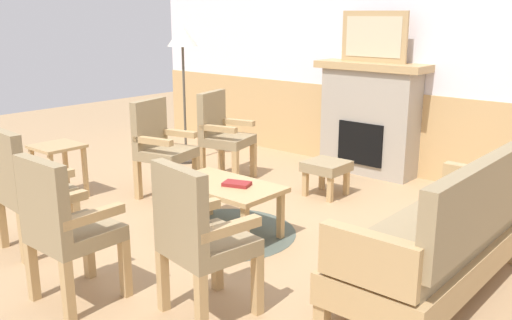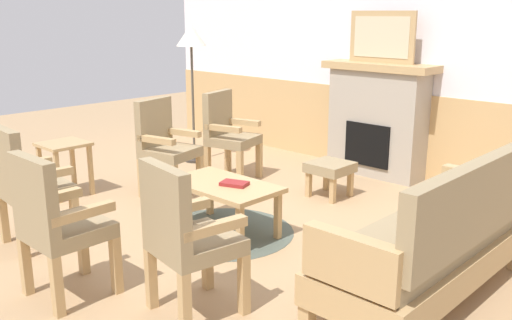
% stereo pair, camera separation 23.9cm
% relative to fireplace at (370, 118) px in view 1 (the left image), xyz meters
% --- Properties ---
extents(ground_plane, '(14.00, 14.00, 0.00)m').
position_rel_fireplace_xyz_m(ground_plane, '(0.00, -2.35, -0.65)').
color(ground_plane, tan).
extents(wall_back, '(7.20, 0.14, 2.70)m').
position_rel_fireplace_xyz_m(wall_back, '(0.00, 0.25, 0.66)').
color(wall_back, white).
rests_on(wall_back, ground_plane).
extents(fireplace, '(1.30, 0.44, 1.28)m').
position_rel_fireplace_xyz_m(fireplace, '(0.00, 0.00, 0.00)').
color(fireplace, '#A39989').
rests_on(fireplace, ground_plane).
extents(framed_picture, '(0.80, 0.04, 0.56)m').
position_rel_fireplace_xyz_m(framed_picture, '(0.00, 0.00, 0.91)').
color(framed_picture, tan).
rests_on(framed_picture, fireplace).
extents(couch, '(0.70, 1.80, 0.98)m').
position_rel_fireplace_xyz_m(couch, '(1.85, -2.29, -0.26)').
color(couch, tan).
rests_on(couch, ground_plane).
extents(coffee_table, '(0.96, 0.56, 0.44)m').
position_rel_fireplace_xyz_m(coffee_table, '(0.04, -2.44, -0.27)').
color(coffee_table, tan).
rests_on(coffee_table, ground_plane).
extents(round_rug, '(1.20, 1.20, 0.01)m').
position_rel_fireplace_xyz_m(round_rug, '(0.04, -2.44, -0.65)').
color(round_rug, '#4C564C').
rests_on(round_rug, ground_plane).
extents(book_on_table, '(0.25, 0.21, 0.03)m').
position_rel_fireplace_xyz_m(book_on_table, '(0.15, -2.41, -0.20)').
color(book_on_table, maroon).
rests_on(book_on_table, coffee_table).
extents(footstool, '(0.40, 0.40, 0.36)m').
position_rel_fireplace_xyz_m(footstool, '(0.11, -1.03, -0.37)').
color(footstool, tan).
rests_on(footstool, ground_plane).
extents(armchair_near_fireplace, '(0.58, 0.58, 0.98)m').
position_rel_fireplace_xyz_m(armchair_near_fireplace, '(-1.11, -1.29, -0.11)').
color(armchair_near_fireplace, tan).
rests_on(armchair_near_fireplace, ground_plane).
extents(armchair_by_window_left, '(0.57, 0.57, 0.98)m').
position_rel_fireplace_xyz_m(armchair_by_window_left, '(-1.17, -2.12, -0.11)').
color(armchair_by_window_left, tan).
rests_on(armchair_by_window_left, ground_plane).
extents(armchair_front_left, '(0.48, 0.48, 0.98)m').
position_rel_fireplace_xyz_m(armchair_front_left, '(0.09, -3.94, -0.11)').
color(armchair_front_left, tan).
rests_on(armchair_front_left, ground_plane).
extents(armchair_front_center, '(0.52, 0.52, 0.98)m').
position_rel_fireplace_xyz_m(armchair_front_center, '(-0.89, -3.69, -0.11)').
color(armchair_front_center, tan).
rests_on(armchair_front_center, ground_plane).
extents(armchair_corner_left, '(0.55, 0.55, 0.98)m').
position_rel_fireplace_xyz_m(armchair_corner_left, '(0.85, -3.51, -0.11)').
color(armchair_corner_left, tan).
rests_on(armchair_corner_left, ground_plane).
extents(side_table, '(0.44, 0.44, 0.55)m').
position_rel_fireplace_xyz_m(side_table, '(-1.88, -2.84, -0.22)').
color(side_table, tan).
rests_on(side_table, ground_plane).
extents(floor_lamp_by_chairs, '(0.36, 0.36, 1.68)m').
position_rel_fireplace_xyz_m(floor_lamp_by_chairs, '(-1.97, -1.06, 0.80)').
color(floor_lamp_by_chairs, '#332D28').
rests_on(floor_lamp_by_chairs, ground_plane).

